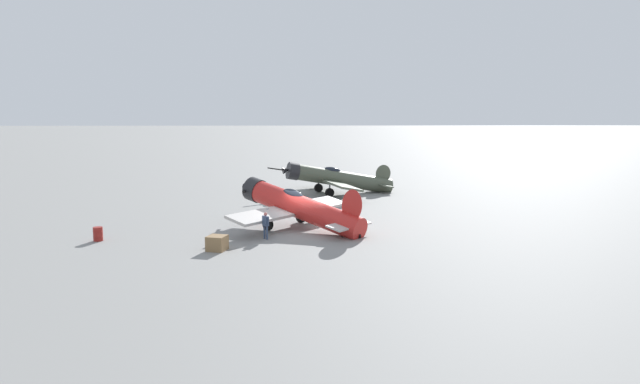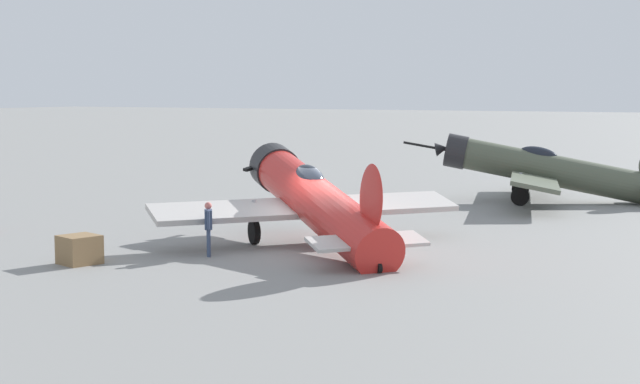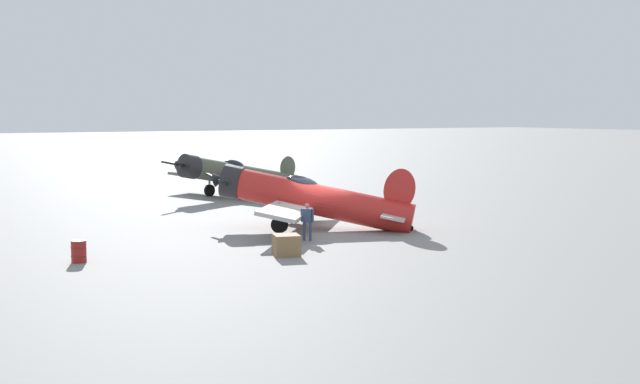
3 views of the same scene
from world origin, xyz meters
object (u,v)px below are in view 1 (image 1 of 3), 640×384
at_px(airplane_foreground, 298,207).
at_px(fuel_drum, 98,234).
at_px(equipment_crate, 217,243).
at_px(ground_crew_mechanic, 266,223).
at_px(airplane_mid_apron, 337,178).

distance_m(airplane_foreground, fuel_drum, 12.40).
xyz_separation_m(airplane_foreground, equipment_crate, (4.40, 5.99, -1.05)).
xyz_separation_m(ground_crew_mechanic, equipment_crate, (2.51, 2.85, -0.58)).
relative_size(airplane_foreground, airplane_mid_apron, 0.79).
bearing_deg(airplane_mid_apron, ground_crew_mechanic, 57.83).
height_order(airplane_foreground, equipment_crate, airplane_foreground).
height_order(ground_crew_mechanic, fuel_drum, ground_crew_mechanic).
distance_m(ground_crew_mechanic, equipment_crate, 3.84).
bearing_deg(fuel_drum, ground_crew_mechanic, -178.25).
xyz_separation_m(equipment_crate, fuel_drum, (7.46, -2.54, 0.00)).
bearing_deg(ground_crew_mechanic, equipment_crate, -167.88).
height_order(airplane_foreground, fuel_drum, airplane_foreground).
distance_m(airplane_foreground, ground_crew_mechanic, 3.70).
relative_size(ground_crew_mechanic, equipment_crate, 1.31).
bearing_deg(equipment_crate, ground_crew_mechanic, -131.42).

